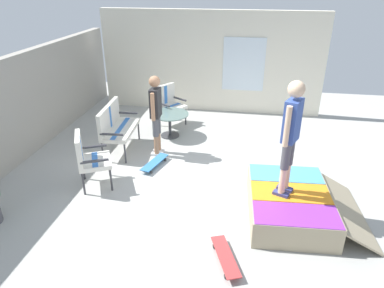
% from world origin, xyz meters
% --- Properties ---
extents(ground_plane, '(12.00, 12.00, 0.10)m').
position_xyz_m(ground_plane, '(0.00, 0.00, -0.05)').
color(ground_plane, '#A8A8A3').
extents(back_wall_cinderblock, '(9.00, 0.20, 2.09)m').
position_xyz_m(back_wall_cinderblock, '(0.00, 4.00, 1.04)').
color(back_wall_cinderblock, '#9E998E').
rests_on(back_wall_cinderblock, ground_plane).
extents(house_facade, '(0.23, 6.00, 2.70)m').
position_xyz_m(house_facade, '(3.80, 0.49, 1.35)').
color(house_facade, silver).
rests_on(house_facade, ground_plane).
extents(skate_ramp, '(1.80, 1.90, 0.43)m').
position_xyz_m(skate_ramp, '(-0.89, -1.39, 0.22)').
color(skate_ramp, tan).
rests_on(skate_ramp, ground_plane).
extents(patio_bench, '(1.29, 0.64, 1.02)m').
position_xyz_m(patio_bench, '(0.87, 2.18, 0.62)').
color(patio_bench, '#38383D').
rests_on(patio_bench, ground_plane).
extents(patio_chair_near_house, '(0.82, 0.80, 1.02)m').
position_xyz_m(patio_chair_near_house, '(2.50, 1.40, 0.61)').
color(patio_chair_near_house, '#38383D').
rests_on(patio_chair_near_house, ground_plane).
extents(patio_chair_by_wall, '(0.80, 0.77, 1.02)m').
position_xyz_m(patio_chair_by_wall, '(-0.61, 2.12, 0.61)').
color(patio_chair_by_wall, '#38383D').
rests_on(patio_chair_by_wall, ground_plane).
extents(patio_table, '(0.90, 0.90, 0.57)m').
position_xyz_m(patio_table, '(1.78, 1.20, 0.40)').
color(patio_table, '#38383D').
rests_on(patio_table, ground_plane).
extents(person_watching, '(0.48, 0.24, 1.71)m').
position_xyz_m(person_watching, '(0.83, 1.25, 1.00)').
color(person_watching, silver).
rests_on(person_watching, ground_plane).
extents(person_skater, '(0.45, 0.33, 1.78)m').
position_xyz_m(person_skater, '(-0.93, -1.23, 1.48)').
color(person_skater, navy).
rests_on(person_skater, skate_ramp).
extents(skateboard_by_bench, '(0.82, 0.41, 0.10)m').
position_xyz_m(skateboard_by_bench, '(0.28, 1.17, 0.08)').
color(skateboard_by_bench, '#3372B2').
rests_on(skateboard_by_bench, ground_plane).
extents(skateboard_spare, '(0.82, 0.48, 0.10)m').
position_xyz_m(skateboard_spare, '(-2.09, -0.46, 0.08)').
color(skateboard_spare, '#B23838').
rests_on(skateboard_spare, ground_plane).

